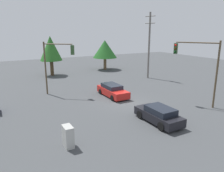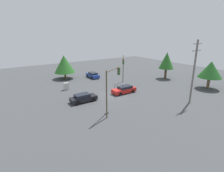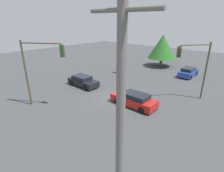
# 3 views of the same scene
# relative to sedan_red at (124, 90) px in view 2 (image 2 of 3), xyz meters

# --- Properties ---
(ground_plane) EXTENTS (80.00, 80.00, 0.00)m
(ground_plane) POSITION_rel_sedan_red_xyz_m (2.33, 0.06, -0.66)
(ground_plane) COLOR #424447
(sedan_red) EXTENTS (4.64, 1.89, 1.36)m
(sedan_red) POSITION_rel_sedan_red_xyz_m (0.00, 0.00, 0.00)
(sedan_red) COLOR red
(sedan_red) RESTS_ON ground_plane
(sedan_dark) EXTENTS (4.31, 1.91, 1.35)m
(sedan_dark) POSITION_rel_sedan_red_xyz_m (8.22, -0.30, 0.00)
(sedan_dark) COLOR black
(sedan_dark) RESTS_ON ground_plane
(sedan_blue) EXTENTS (1.85, 4.30, 1.37)m
(sedan_blue) POSITION_rel_sedan_red_xyz_m (-0.62, -13.65, 0.01)
(sedan_blue) COLOR #233D93
(sedan_blue) RESTS_ON ground_plane
(traffic_signal_main) EXTENTS (3.71, 2.37, 6.41)m
(traffic_signal_main) POSITION_rel_sedan_red_xyz_m (6.72, 5.82, 3.75)
(traffic_signal_main) COLOR brown
(traffic_signal_main) RESTS_ON ground_plane
(traffic_signal_cross) EXTENTS (2.36, 2.92, 6.07)m
(traffic_signal_cross) POSITION_rel_sedan_red_xyz_m (-3.69, -5.20, 3.49)
(traffic_signal_cross) COLOR brown
(traffic_signal_cross) RESTS_ON ground_plane
(utility_pole_tall) EXTENTS (2.20, 0.28, 9.91)m
(utility_pole_tall) POSITION_rel_sedan_red_xyz_m (-5.88, 9.68, 4.58)
(utility_pole_tall) COLOR slate
(utility_pole_tall) RESTS_ON ground_plane
(electrical_cabinet) EXTENTS (0.95, 0.54, 1.42)m
(electrical_cabinet) POSITION_rel_sedan_red_xyz_m (8.33, -7.94, 0.05)
(electrical_cabinet) COLOR #B2B2AD
(electrical_cabinet) RESTS_ON ground_plane
(tree_left) EXTENTS (3.56, 3.56, 6.42)m
(tree_left) POSITION_rel_sedan_red_xyz_m (-15.18, -2.99, 3.75)
(tree_left) COLOR #4C3823
(tree_left) RESTS_ON ground_plane
(tree_corner) EXTENTS (4.50, 4.50, 5.52)m
(tree_corner) POSITION_rel_sedan_red_xyz_m (-15.87, 7.25, 3.20)
(tree_corner) COLOR brown
(tree_corner) RESTS_ON ground_plane
(tree_far) EXTENTS (4.95, 4.95, 5.72)m
(tree_far) POSITION_rel_sedan_red_xyz_m (5.41, -16.64, 2.96)
(tree_far) COLOR brown
(tree_far) RESTS_ON ground_plane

